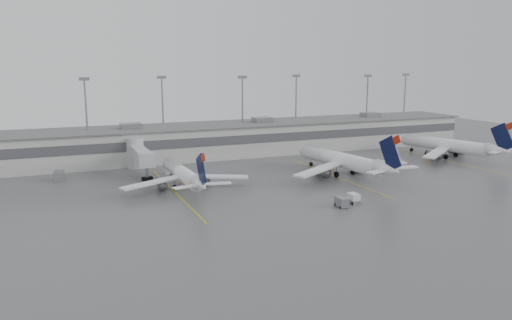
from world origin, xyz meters
name	(u,v)px	position (x,y,z in m)	size (l,w,h in m)	color
ground	(321,218)	(0.00, 0.00, 0.00)	(260.00, 260.00, 0.00)	#535355
terminal	(210,140)	(-0.01, 57.98, 4.17)	(152.00, 17.00, 9.45)	#A7A7A2
light_masts	(203,108)	(0.00, 63.75, 12.03)	(142.40, 8.00, 20.60)	gray
jet_bridge_right	(138,154)	(-20.50, 45.72, 3.87)	(4.00, 17.20, 7.00)	#ACAFB2
stand_markings	(261,184)	(0.00, 24.00, 0.01)	(105.25, 40.00, 0.01)	#D4C00C
jet_mid_left	(184,174)	(-15.20, 26.55, 2.83)	(25.07, 28.10, 9.09)	white
jet_mid_right	(343,160)	(19.42, 24.36, 3.35)	(29.48, 33.25, 10.79)	white
jet_far_right	(450,145)	(55.70, 31.51, 3.31)	(28.47, 32.31, 10.64)	white
baggage_tug	(354,199)	(9.28, 5.04, 0.67)	(1.87, 2.76, 1.72)	silver
baggage_cart	(342,202)	(6.08, 3.84, 0.86)	(1.61, 2.65, 1.65)	slate
gse_uld_b	(170,170)	(-14.66, 40.28, 0.78)	(2.22, 1.48, 1.57)	silver
gse_uld_c	(314,155)	(22.75, 43.04, 0.97)	(2.75, 1.83, 1.95)	silver
gse_loader	(59,176)	(-37.27, 42.44, 1.01)	(2.02, 3.24, 2.02)	slate
cone_b	(180,183)	(-15.17, 29.91, 0.36)	(0.45, 0.45, 0.71)	#FF6E05
cone_c	(334,168)	(20.65, 30.24, 0.36)	(0.45, 0.45, 0.72)	#FF6E05
cone_d	(428,160)	(47.37, 29.69, 0.37)	(0.47, 0.47, 0.75)	#FF6E05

